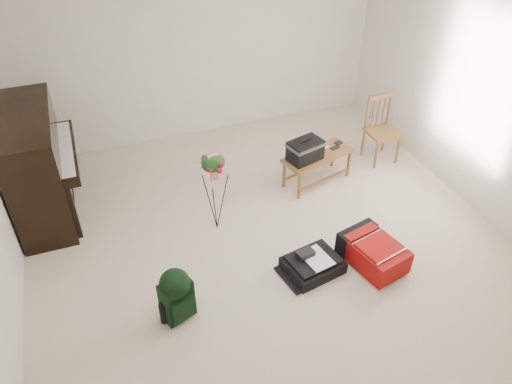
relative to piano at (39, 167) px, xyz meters
name	(u,v)px	position (x,y,z in m)	size (l,w,h in m)	color
floor	(273,253)	(2.19, -1.60, -0.60)	(5.00, 5.50, 0.01)	beige
ceiling	(280,18)	(2.19, -1.60, 1.90)	(5.00, 5.50, 0.01)	white
wall_back	(198,48)	(2.19, 1.15, 0.65)	(5.00, 0.04, 2.50)	white
wall_right	(496,110)	(4.69, -1.60, 0.65)	(0.04, 5.50, 2.50)	white
piano	(39,167)	(0.00, 0.00, 0.00)	(0.71, 1.50, 1.25)	black
bench	(308,150)	(3.04, -0.56, -0.11)	(0.97, 0.59, 0.70)	brown
dining_chair	(381,130)	(4.19, -0.37, -0.17)	(0.39, 0.39, 0.89)	brown
red_suitcase	(371,249)	(3.10, -2.03, -0.45)	(0.58, 0.75, 0.28)	#B10711
black_duffel	(313,264)	(2.47, -1.96, -0.52)	(0.62, 0.54, 0.23)	black
green_backpack	(176,293)	(1.05, -2.06, -0.28)	(0.33, 0.31, 0.57)	black
flower_stand	(215,192)	(1.74, -0.99, -0.10)	(0.36, 0.36, 1.02)	black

